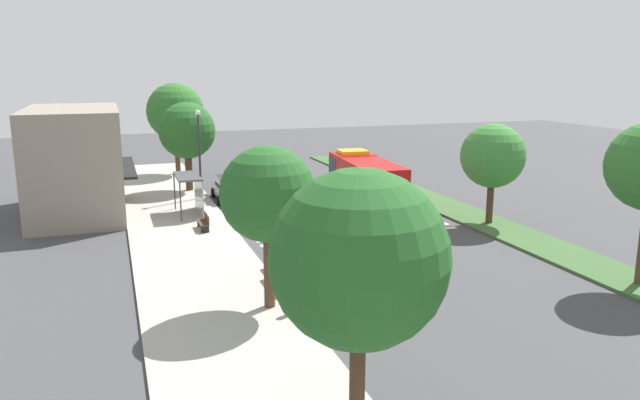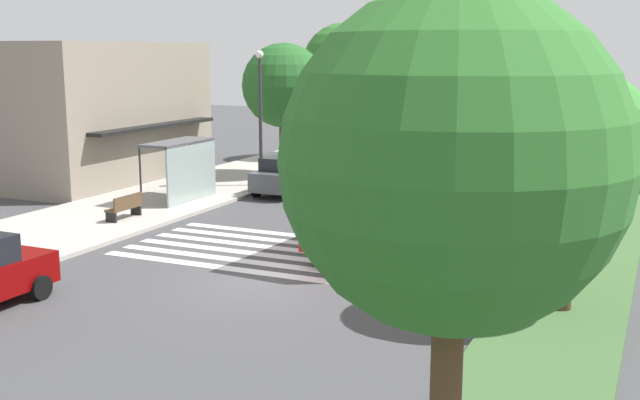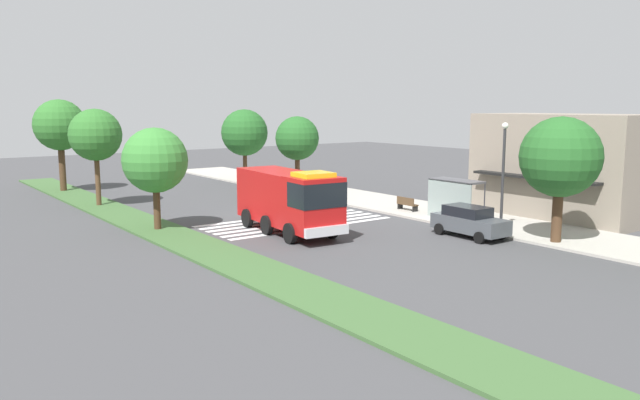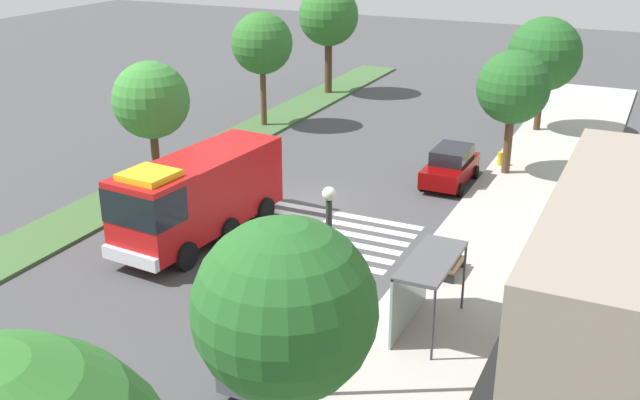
# 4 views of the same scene
# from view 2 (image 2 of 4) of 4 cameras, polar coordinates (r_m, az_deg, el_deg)

# --- Properties ---
(ground_plane) EXTENTS (120.00, 120.00, 0.00)m
(ground_plane) POSITION_cam_2_polar(r_m,az_deg,el_deg) (21.61, -4.45, -5.98)
(ground_plane) COLOR #424244
(sidewalk) EXTENTS (60.00, 5.79, 0.14)m
(sidewalk) POSITION_cam_2_polar(r_m,az_deg,el_deg) (27.23, -22.05, -3.06)
(sidewalk) COLOR #ADA89E
(sidewalk) RESTS_ON ground_plane
(median_strip) EXTENTS (60.00, 3.00, 0.14)m
(median_strip) POSITION_cam_2_polar(r_m,az_deg,el_deg) (19.24, 17.11, -8.38)
(median_strip) COLOR #3D6033
(median_strip) RESTS_ON ground_plane
(crosswalk) EXTENTS (4.95, 11.65, 0.01)m
(crosswalk) POSITION_cam_2_polar(r_m,az_deg,el_deg) (24.17, -1.03, -4.10)
(crosswalk) COLOR silver
(crosswalk) RESTS_ON ground_plane
(fire_truck) EXTENTS (8.57, 3.42, 3.73)m
(fire_truck) POSITION_cam_2_polar(r_m,az_deg,el_deg) (25.46, 6.00, 1.27)
(fire_truck) COLOR #B71414
(fire_truck) RESTS_ON ground_plane
(parked_car_mid) EXTENTS (4.37, 2.03, 1.71)m
(parked_car_mid) POSITION_cam_2_polar(r_m,az_deg,el_deg) (34.51, -2.30, 1.93)
(parked_car_mid) COLOR #474C51
(parked_car_mid) RESTS_ON ground_plane
(bus_stop_shelter) EXTENTS (3.50, 1.40, 2.46)m
(bus_stop_shelter) POSITION_cam_2_polar(r_m,az_deg,el_deg) (32.56, -9.91, 3.02)
(bus_stop_shelter) COLOR #4C4C51
(bus_stop_shelter) RESTS_ON sidewalk
(bench_near_shelter) EXTENTS (1.60, 0.50, 0.90)m
(bench_near_shelter) POSITION_cam_2_polar(r_m,az_deg,el_deg) (29.57, -14.12, -0.49)
(bench_near_shelter) COLOR #4C3823
(bench_near_shelter) RESTS_ON sidewalk
(street_lamp) EXTENTS (0.36, 0.36, 6.14)m
(street_lamp) POSITION_cam_2_polar(r_m,az_deg,el_deg) (35.66, -4.41, 6.86)
(street_lamp) COLOR #2D2D30
(street_lamp) RESTS_ON sidewalk
(storefront_building) EXTENTS (10.85, 6.22, 6.66)m
(storefront_building) POSITION_cam_2_polar(r_m,az_deg,el_deg) (39.02, -15.68, 6.19)
(storefront_building) COLOR gray
(storefront_building) RESTS_ON ground_plane
(sidewalk_tree_center) EXTENTS (4.15, 4.15, 6.52)m
(sidewalk_tree_center) POSITION_cam_2_polar(r_m,az_deg,el_deg) (38.63, -2.66, 8.36)
(sidewalk_tree_center) COLOR #47301E
(sidewalk_tree_center) RESTS_ON sidewalk
(sidewalk_tree_east) EXTENTS (4.80, 4.80, 7.72)m
(sidewalk_tree_east) POSITION_cam_2_polar(r_m,az_deg,el_deg) (45.55, 1.76, 9.86)
(sidewalk_tree_east) COLOR #47301E
(sidewalk_tree_east) RESTS_ON sidewalk
(median_tree_west) EXTENTS (3.67, 3.67, 6.84)m
(median_tree_west) POSITION_cam_2_polar(r_m,az_deg,el_deg) (8.20, 9.76, 2.67)
(median_tree_west) COLOR #513823
(median_tree_west) RESTS_ON median_strip
(median_tree_center) EXTENTS (3.72, 3.72, 5.83)m
(median_tree_center) POSITION_cam_2_polar(r_m,az_deg,el_deg) (18.97, 18.04, 3.80)
(median_tree_center) COLOR #47301E
(median_tree_center) RESTS_ON median_strip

